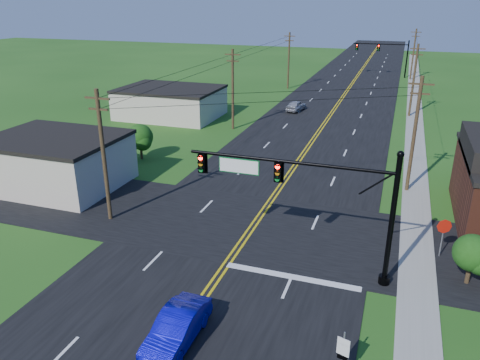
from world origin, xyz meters
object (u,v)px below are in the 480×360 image
at_px(blue_car, 177,329).
at_px(route_sign, 343,351).
at_px(signal_mast_far, 383,52).
at_px(stop_sign, 444,230).
at_px(signal_mast_main, 306,192).

bearing_deg(blue_car, route_sign, 3.70).
relative_size(signal_mast_far, blue_car, 2.45).
xyz_separation_m(signal_mast_far, stop_sign, (7.31, -68.02, -2.79)).
height_order(signal_mast_main, route_sign, signal_mast_main).
height_order(signal_mast_main, blue_car, signal_mast_main).
bearing_deg(blue_car, stop_sign, 46.25).
distance_m(signal_mast_far, blue_car, 79.92).
distance_m(signal_mast_main, route_sign, 8.71).
bearing_deg(signal_mast_far, signal_mast_main, -90.08).
relative_size(signal_mast_main, stop_sign, 4.62).
bearing_deg(route_sign, stop_sign, 86.58).
height_order(signal_mast_far, blue_car, signal_mast_far).
distance_m(signal_mast_far, route_sign, 79.44).
bearing_deg(signal_mast_main, route_sign, -66.63).
xyz_separation_m(signal_mast_main, signal_mast_far, (0.10, 72.00, -0.20)).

